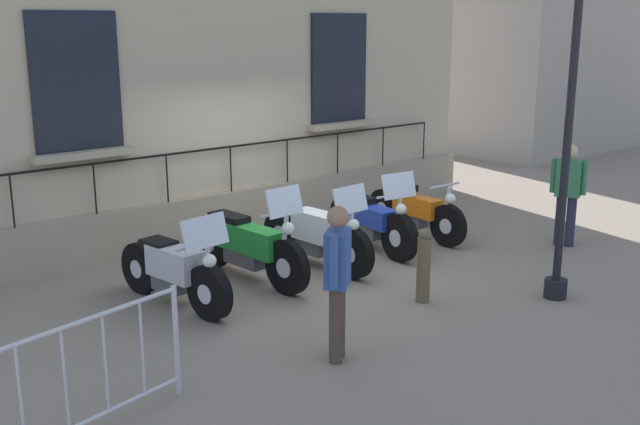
{
  "coord_description": "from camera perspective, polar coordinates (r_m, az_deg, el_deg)",
  "views": [
    {
      "loc": [
        7.91,
        -6.44,
        3.32
      ],
      "look_at": [
        0.33,
        0.0,
        0.8
      ],
      "focal_mm": 42.15,
      "sensor_mm": 36.0,
      "label": 1
    }
  ],
  "objects": [
    {
      "name": "motorcycle_white",
      "position": [
        10.39,
        -0.21,
        -1.76
      ],
      "size": [
        2.09,
        0.69,
        1.26
      ],
      "color": "black",
      "rests_on": "ground_plane"
    },
    {
      "name": "ground_plane",
      "position": [
        10.72,
        -1.14,
        -3.82
      ],
      "size": [
        60.0,
        60.0,
        0.0
      ],
      "primitive_type": "plane",
      "color": "gray"
    },
    {
      "name": "bollard",
      "position": [
        9.2,
        7.87,
        -3.99
      ],
      "size": [
        0.17,
        0.17,
        0.92
      ],
      "color": "brown",
      "rests_on": "ground_plane"
    },
    {
      "name": "pedestrian_walking",
      "position": [
        11.91,
        18.29,
        1.65
      ],
      "size": [
        0.49,
        0.35,
        1.57
      ],
      "color": "#23283D",
      "rests_on": "ground_plane"
    },
    {
      "name": "pedestrian_standing",
      "position": [
        7.44,
        1.34,
        -4.78
      ],
      "size": [
        0.4,
        0.43,
        1.6
      ],
      "color": "#47382D",
      "rests_on": "ground_plane"
    },
    {
      "name": "motorcycle_orange",
      "position": [
        11.98,
        7.27,
        0.07
      ],
      "size": [
        2.07,
        0.63,
        0.96
      ],
      "color": "black",
      "rests_on": "ground_plane"
    },
    {
      "name": "motorcycle_green",
      "position": [
        9.92,
        -5.44,
        -2.56
      ],
      "size": [
        2.26,
        0.66,
        1.37
      ],
      "color": "black",
      "rests_on": "ground_plane"
    },
    {
      "name": "lamppost",
      "position": [
        9.27,
        19.05,
        14.85
      ],
      "size": [
        0.38,
        1.08,
        4.46
      ],
      "color": "black",
      "rests_on": "ground_plane"
    },
    {
      "name": "motorcycle_silver",
      "position": [
        9.15,
        -10.96,
        -4.42
      ],
      "size": [
        1.99,
        0.73,
        1.22
      ],
      "color": "black",
      "rests_on": "ground_plane"
    },
    {
      "name": "motorcycle_blue",
      "position": [
        11.23,
        3.99,
        -0.74
      ],
      "size": [
        2.04,
        0.69,
        1.28
      ],
      "color": "black",
      "rests_on": "ground_plane"
    },
    {
      "name": "building_facade",
      "position": [
        12.02,
        -8.22,
        14.17
      ],
      "size": [
        0.82,
        10.71,
        6.9
      ],
      "color": "tan",
      "rests_on": "ground_plane"
    },
    {
      "name": "crowd_barrier",
      "position": [
        6.48,
        -17.34,
        -11.63
      ],
      "size": [
        0.43,
        1.92,
        1.05
      ],
      "color": "#B7B7BF",
      "rests_on": "ground_plane"
    }
  ]
}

